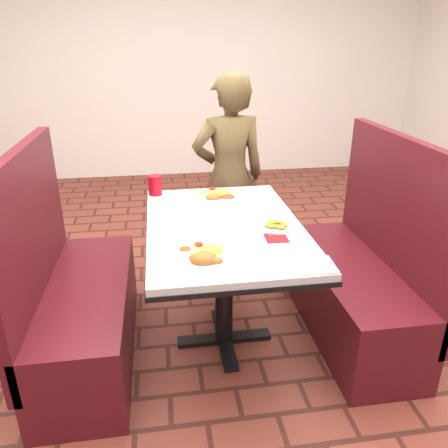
{
  "coord_description": "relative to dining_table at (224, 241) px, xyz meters",
  "views": [
    {
      "loc": [
        -0.32,
        -2.08,
        1.65
      ],
      "look_at": [
        0.0,
        0.0,
        0.75
      ],
      "focal_mm": 35.0,
      "sensor_mm": 36.0,
      "label": 1
    }
  ],
  "objects": [
    {
      "name": "far_dinner_plate",
      "position": [
        0.02,
        0.41,
        0.12
      ],
      "size": [
        0.28,
        0.28,
        0.07
      ],
      "rotation": [
        0.0,
        0.0,
        0.11
      ],
      "color": "white",
      "rests_on": "dining_table"
    },
    {
      "name": "plantain_plate",
      "position": [
        0.26,
        -0.09,
        0.11
      ],
      "size": [
        0.19,
        0.19,
        0.03
      ],
      "rotation": [
        0.0,
        0.0,
        -0.27
      ],
      "color": "white",
      "rests_on": "dining_table"
    },
    {
      "name": "diner_person",
      "position": [
        0.17,
        0.9,
        0.07
      ],
      "size": [
        0.56,
        0.4,
        1.46
      ],
      "primitive_type": "imported",
      "rotation": [
        0.0,
        0.0,
        3.25
      ],
      "color": "brown",
      "rests_on": "ground"
    },
    {
      "name": "dining_table",
      "position": [
        0.0,
        0.0,
        0.0
      ],
      "size": [
        0.81,
        1.21,
        0.75
      ],
      "color": "#BBBEC0",
      "rests_on": "ground"
    },
    {
      "name": "knife_utensil",
      "position": [
        -0.09,
        -0.34,
        0.11
      ],
      "size": [
        0.05,
        0.16,
        0.0
      ],
      "primitive_type": "cube",
      "rotation": [
        0.0,
        0.0,
        0.24
      ],
      "color": "silver",
      "rests_on": "dining_table"
    },
    {
      "name": "fork_utensil",
      "position": [
        -0.08,
        -0.34,
        0.11
      ],
      "size": [
        0.06,
        0.15,
        0.0
      ],
      "primitive_type": "cube",
      "rotation": [
        0.0,
        0.0,
        -0.32
      ],
      "color": "silver",
      "rests_on": "dining_table"
    },
    {
      "name": "maroon_napkin",
      "position": [
        0.23,
        -0.21,
        0.1
      ],
      "size": [
        0.11,
        0.11,
        0.0
      ],
      "primitive_type": "cube",
      "rotation": [
        0.0,
        0.0,
        -0.04
      ],
      "color": "maroon",
      "rests_on": "dining_table"
    },
    {
      "name": "paper_napkin",
      "position": [
        0.3,
        -0.52,
        0.1
      ],
      "size": [
        0.21,
        0.16,
        0.01
      ],
      "primitive_type": "cube",
      "rotation": [
        0.0,
        0.0,
        -0.05
      ],
      "color": "white",
      "rests_on": "dining_table"
    },
    {
      "name": "red_tumbler",
      "position": [
        -0.35,
        0.53,
        0.16
      ],
      "size": [
        0.08,
        0.08,
        0.12
      ],
      "primitive_type": "cylinder",
      "color": "#AE0B19",
      "rests_on": "dining_table"
    },
    {
      "name": "spoon_utensil",
      "position": [
        0.19,
        -0.15,
        0.1
      ],
      "size": [
        0.05,
        0.11,
        0.0
      ],
      "primitive_type": "cube",
      "rotation": [
        0.0,
        0.0,
        0.35
      ],
      "color": "silver",
      "rests_on": "dining_table"
    },
    {
      "name": "booth_bench_left",
      "position": [
        -0.8,
        0.0,
        -0.32
      ],
      "size": [
        0.47,
        1.2,
        1.17
      ],
      "color": "#4E1119",
      "rests_on": "ground"
    },
    {
      "name": "booth_bench_right",
      "position": [
        0.8,
        0.0,
        -0.32
      ],
      "size": [
        0.47,
        1.2,
        1.17
      ],
      "color": "#4E1119",
      "rests_on": "ground"
    },
    {
      "name": "near_dinner_plate",
      "position": [
        -0.15,
        -0.37,
        0.13
      ],
      "size": [
        0.28,
        0.28,
        0.09
      ],
      "rotation": [
        0.0,
        0.0,
        0.02
      ],
      "color": "white",
      "rests_on": "dining_table"
    },
    {
      "name": "lettuce_shreds",
      "position": [
        0.04,
        0.06,
        0.1
      ],
      "size": [
        0.28,
        0.32,
        0.0
      ],
      "primitive_type": null,
      "color": "#96D153",
      "rests_on": "dining_table"
    }
  ]
}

